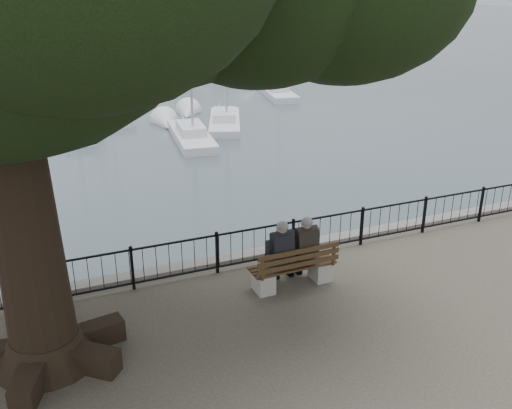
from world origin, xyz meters
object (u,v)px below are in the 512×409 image
bench (294,271)px  lion_monument (85,37)px  person_right (302,251)px  person_left (279,256)px

bench → lion_monument: (1.61, 48.70, 0.89)m
person_right → lion_monument: size_ratio=0.19×
person_left → lion_monument: bearing=87.7°
person_right → bench: bearing=-156.4°
person_left → person_right: 0.60m
bench → person_right: bearing=23.6°
bench → person_right: 0.50m
person_right → lion_monument: 48.60m
bench → person_right: person_right is taller
bench → person_left: person_left is taller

